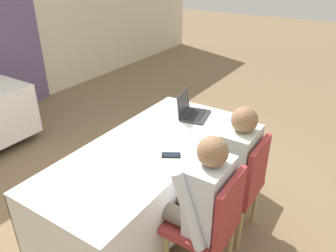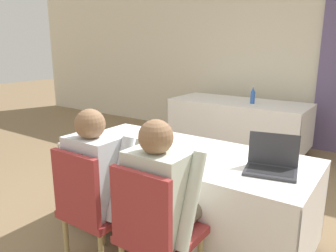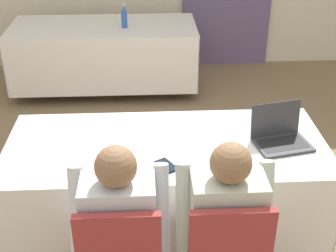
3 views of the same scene
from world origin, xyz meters
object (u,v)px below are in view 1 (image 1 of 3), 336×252
at_px(person_white_shirt, 230,163).
at_px(chair_near_right, 240,183).
at_px(chair_near_left, 211,222).
at_px(person_checkered_shirt, 199,199).
at_px(cell_phone, 171,155).
at_px(laptop, 192,112).

bearing_deg(person_white_shirt, chair_near_right, 90.00).
height_order(chair_near_left, person_checkered_shirt, person_checkered_shirt).
xyz_separation_m(cell_phone, chair_near_right, (0.28, -0.49, -0.24)).
height_order(cell_phone, person_white_shirt, person_white_shirt).
relative_size(chair_near_right, person_white_shirt, 0.78).
bearing_deg(cell_phone, chair_near_left, -149.01).
relative_size(laptop, cell_phone, 2.29).
xyz_separation_m(chair_near_left, person_checkered_shirt, (-0.00, 0.10, 0.16)).
height_order(chair_near_right, person_checkered_shirt, person_checkered_shirt).
distance_m(cell_phone, chair_near_right, 0.62).
height_order(laptop, chair_near_left, laptop).
bearing_deg(laptop, person_white_shirt, -138.58).
height_order(laptop, person_checkered_shirt, person_checkered_shirt).
bearing_deg(cell_phone, person_white_shirt, -86.12).
xyz_separation_m(cell_phone, chair_near_left, (-0.26, -0.49, -0.24)).
xyz_separation_m(cell_phone, person_white_shirt, (0.28, -0.39, -0.08)).
bearing_deg(chair_near_right, person_white_shirt, -90.00).
bearing_deg(chair_near_right, laptop, -122.17).
distance_m(laptop, chair_near_left, 1.24).
relative_size(laptop, chair_near_right, 0.41).
bearing_deg(person_white_shirt, chair_near_left, 11.05).
xyz_separation_m(person_checkered_shirt, person_white_shirt, (0.53, 0.00, 0.00)).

